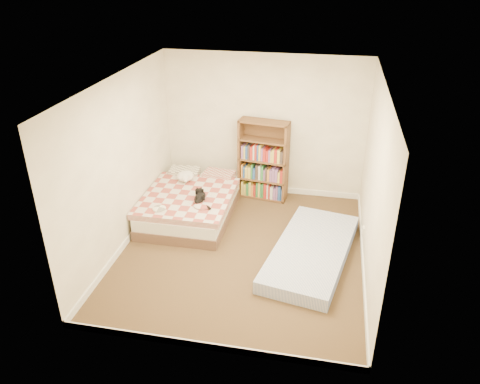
% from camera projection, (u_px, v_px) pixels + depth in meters
% --- Properties ---
extents(room, '(3.51, 4.01, 2.51)m').
position_uv_depth(room, '(242.00, 177.00, 6.39)').
color(room, '#40311B').
rests_on(room, ground).
extents(bed, '(1.40, 1.91, 0.51)m').
position_uv_depth(bed, '(191.00, 202.00, 7.77)').
color(bed, brown).
rests_on(bed, room).
extents(bookshelf, '(0.90, 0.41, 1.43)m').
position_uv_depth(bookshelf, '(263.00, 169.00, 8.24)').
color(bookshelf, '#56311D').
rests_on(bookshelf, room).
extents(floor_mattress, '(1.37, 2.32, 0.20)m').
position_uv_depth(floor_mattress, '(311.00, 252.00, 6.73)').
color(floor_mattress, '#6B7DB3').
rests_on(floor_mattress, room).
extents(black_cat, '(0.27, 0.61, 0.14)m').
position_uv_depth(black_cat, '(201.00, 197.00, 7.34)').
color(black_cat, black).
rests_on(black_cat, bed).
extents(white_dog, '(0.39, 0.41, 0.15)m').
position_uv_depth(white_dog, '(186.00, 176.00, 7.97)').
color(white_dog, white).
rests_on(white_dog, bed).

